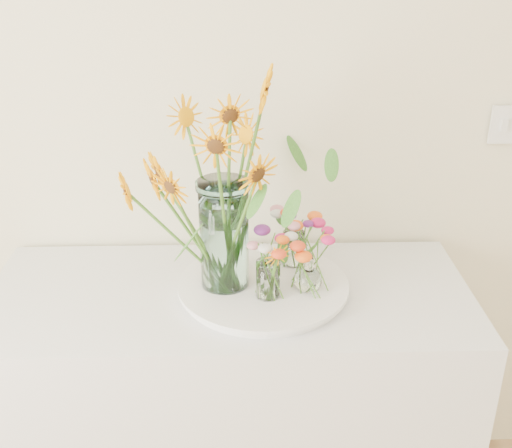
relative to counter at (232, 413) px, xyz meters
name	(u,v)px	position (x,y,z in m)	size (l,w,h in m)	color
counter	(232,413)	(0.00, 0.00, 0.00)	(1.40, 0.60, 0.90)	white
tray	(263,288)	(0.10, 0.00, 0.46)	(0.47, 0.47, 0.03)	white
mason_jar	(224,235)	(-0.01, 0.00, 0.63)	(0.14, 0.14, 0.32)	#AADFDF
sunflower_bouquet	(223,183)	(-0.01, 0.00, 0.79)	(0.90, 0.90, 0.62)	#FA9F05
small_vase_a	(268,280)	(0.11, -0.07, 0.53)	(0.07, 0.07, 0.11)	white
wildflower_posy_a	(268,265)	(0.11, -0.07, 0.58)	(0.18, 0.18, 0.20)	#FF6216
small_vase_b	(308,272)	(0.22, -0.04, 0.53)	(0.08, 0.08, 0.11)	white
wildflower_posy_b	(309,258)	(0.22, -0.04, 0.58)	(0.23, 0.23, 0.20)	#FF6216
small_vase_c	(293,249)	(0.19, 0.11, 0.53)	(0.06, 0.06, 0.11)	white
wildflower_posy_c	(294,235)	(0.19, 0.11, 0.58)	(0.21, 0.21, 0.20)	#FF6216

